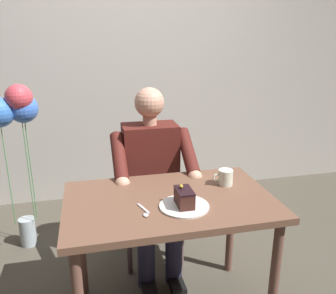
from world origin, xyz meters
TOP-DOWN VIEW (x-y plane):
  - cafe_rear_panel at (0.00, -1.73)m, footprint 6.40×0.12m
  - dining_table at (0.00, 0.00)m, footprint 1.09×0.68m
  - chair at (0.00, -0.66)m, footprint 0.42×0.42m
  - seated_person at (0.00, -0.49)m, footprint 0.53×0.58m
  - dessert_plate at (-0.05, 0.11)m, footprint 0.25×0.25m
  - cake_slice at (-0.05, 0.11)m, footprint 0.08×0.13m
  - coffee_cup at (-0.35, -0.10)m, footprint 0.12×0.08m
  - dessert_spoon at (0.15, 0.12)m, footprint 0.05×0.14m
  - balloon_display at (0.88, -0.88)m, footprint 0.35×0.26m

SIDE VIEW (x-z plane):
  - chair at x=0.00m, z-range 0.04..0.93m
  - seated_person at x=0.00m, z-range 0.02..1.25m
  - dining_table at x=0.00m, z-range 0.27..1.00m
  - dessert_spoon at x=0.15m, z-range 0.73..0.74m
  - dessert_plate at x=-0.05m, z-range 0.73..0.74m
  - coffee_cup at x=-0.35m, z-range 0.73..0.82m
  - cake_slice at x=-0.05m, z-range 0.73..0.84m
  - balloon_display at x=0.88m, z-range 0.35..1.59m
  - cafe_rear_panel at x=0.00m, z-range 0.00..3.00m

